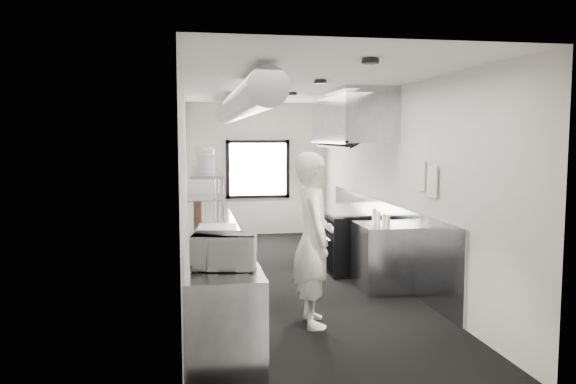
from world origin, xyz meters
name	(u,v)px	position (x,y,z in m)	size (l,w,h in m)	color
floor	(290,280)	(0.00, 0.00, 0.00)	(3.00, 8.00, 0.01)	black
ceiling	(291,86)	(0.00, 0.00, 2.80)	(3.00, 8.00, 0.01)	silver
wall_back	(258,169)	(0.00, 4.00, 1.40)	(3.00, 0.02, 2.80)	silver
wall_front	(384,229)	(0.00, -4.00, 1.40)	(3.00, 0.02, 2.80)	silver
wall_left	(185,186)	(-1.50, 0.00, 1.40)	(0.02, 8.00, 2.80)	silver
wall_right	(390,183)	(1.50, 0.00, 1.40)	(0.02, 8.00, 2.80)	silver
wall_cladding	(381,236)	(1.48, 0.30, 0.55)	(0.03, 5.50, 1.10)	gray
hvac_duct	(239,105)	(-0.70, 0.40, 2.55)	(0.40, 0.40, 6.40)	gray
service_window	(258,169)	(0.00, 3.96, 1.40)	(1.36, 0.05, 1.25)	white
exhaust_hood	(351,118)	(1.10, 0.70, 2.39)	(0.81, 2.20, 0.88)	gray
prep_counter	(212,260)	(-1.15, -0.50, 0.45)	(0.70, 6.00, 0.90)	gray
pass_shelf	(205,172)	(-1.19, 1.00, 1.54)	(0.45, 3.00, 0.68)	gray
range	(346,238)	(1.04, 0.70, 0.47)	(0.88, 1.60, 0.94)	black
bottle_station	(382,257)	(1.15, -0.70, 0.45)	(0.65, 0.80, 0.90)	gray
far_work_table	(205,220)	(-1.15, 3.20, 0.45)	(0.70, 1.20, 0.90)	gray
notice_sheet_a	(421,175)	(1.47, -1.20, 1.60)	(0.02, 0.28, 0.38)	silver
notice_sheet_b	(432,181)	(1.47, -1.55, 1.55)	(0.02, 0.28, 0.38)	silver
line_cook	(313,239)	(-0.10, -1.97, 0.96)	(0.70, 0.46, 1.92)	white
microwave	(224,251)	(-1.13, -2.92, 1.06)	(0.53, 0.40, 0.32)	silver
deli_tub_a	(206,261)	(-1.30, -2.85, 0.95)	(0.15, 0.15, 0.10)	#B3BDAE
deli_tub_b	(208,252)	(-1.26, -2.40, 0.94)	(0.13, 0.13, 0.09)	#B3BDAE
newspaper	(230,241)	(-0.98, -1.60, 0.90)	(0.29, 0.36, 0.01)	white
small_plate	(225,240)	(-1.03, -1.52, 0.91)	(0.17, 0.17, 0.01)	silver
pastry	(225,235)	(-1.03, -1.52, 0.96)	(0.10, 0.10, 0.10)	tan
cutting_board	(217,228)	(-1.09, -0.68, 0.91)	(0.50, 0.66, 0.02)	white
knife_block	(197,209)	(-1.32, 0.53, 1.01)	(0.09, 0.20, 0.22)	brown
plate_stack_a	(207,163)	(-1.17, 0.31, 1.70)	(0.23, 0.23, 0.26)	silver
plate_stack_b	(206,160)	(-1.19, 0.63, 1.73)	(0.25, 0.25, 0.32)	silver
plate_stack_c	(204,158)	(-1.20, 1.27, 1.75)	(0.25, 0.25, 0.36)	silver
plate_stack_d	(202,158)	(-1.23, 1.72, 1.74)	(0.21, 0.21, 0.33)	silver
squeeze_bottle_a	(388,222)	(1.10, -1.05, 0.98)	(0.05, 0.05, 0.16)	white
squeeze_bottle_b	(384,221)	(1.10, -0.88, 0.98)	(0.05, 0.05, 0.16)	white
squeeze_bottle_c	(378,218)	(1.10, -0.66, 0.98)	(0.06, 0.06, 0.17)	white
squeeze_bottle_d	(374,216)	(1.09, -0.53, 0.99)	(0.06, 0.06, 0.18)	white
squeeze_bottle_e	(375,216)	(1.14, -0.41, 0.98)	(0.05, 0.05, 0.16)	white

